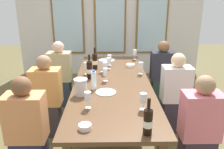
% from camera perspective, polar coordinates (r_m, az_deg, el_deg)
% --- Properties ---
extents(ground_plane, '(12.00, 12.00, 0.00)m').
position_cam_1_polar(ground_plane, '(3.40, 0.05, -13.53)').
color(ground_plane, brown).
extents(back_wall_with_windows, '(4.18, 0.10, 2.90)m').
position_cam_1_polar(back_wall_with_windows, '(5.46, -0.47, 14.94)').
color(back_wall_with_windows, silver).
rests_on(back_wall_with_windows, ground).
extents(dining_table, '(0.98, 2.65, 0.74)m').
position_cam_1_polar(dining_table, '(3.09, 0.05, -2.87)').
color(dining_table, brown).
rests_on(dining_table, ground).
extents(white_plate_0, '(0.27, 0.27, 0.01)m').
position_cam_1_polar(white_plate_0, '(4.08, -1.31, 3.55)').
color(white_plate_0, white).
rests_on(white_plate_0, dining_table).
extents(white_plate_1, '(0.24, 0.24, 0.01)m').
position_cam_1_polar(white_plate_1, '(2.74, -1.49, -4.31)').
color(white_plate_1, white).
rests_on(white_plate_1, dining_table).
extents(metal_pitcher, '(0.16, 0.16, 0.19)m').
position_cam_1_polar(metal_pitcher, '(2.67, -7.56, -2.99)').
color(metal_pitcher, silver).
rests_on(metal_pitcher, dining_table).
extents(wine_bottle_0, '(0.08, 0.08, 0.33)m').
position_cam_1_polar(wine_bottle_0, '(3.56, -4.19, 3.31)').
color(wine_bottle_0, black).
rests_on(wine_bottle_0, dining_table).
extents(wine_bottle_1, '(0.08, 0.08, 0.32)m').
position_cam_1_polar(wine_bottle_1, '(1.94, 8.71, -11.06)').
color(wine_bottle_1, black).
rests_on(wine_bottle_1, dining_table).
extents(wine_bottle_2, '(0.08, 0.08, 0.33)m').
position_cam_1_polar(wine_bottle_2, '(3.17, -5.50, 1.25)').
color(wine_bottle_2, black).
rests_on(wine_bottle_2, dining_table).
extents(tasting_bowl_0, '(0.13, 0.13, 0.05)m').
position_cam_1_polar(tasting_bowl_0, '(3.70, 4.50, 2.20)').
color(tasting_bowl_0, white).
rests_on(tasting_bowl_0, dining_table).
extents(tasting_bowl_1, '(0.11, 0.11, 0.04)m').
position_cam_1_polar(tasting_bowl_1, '(2.04, -6.58, -12.49)').
color(tasting_bowl_1, white).
rests_on(tasting_bowl_1, dining_table).
extents(water_bottle, '(0.06, 0.06, 0.24)m').
position_cam_1_polar(water_bottle, '(2.80, -4.45, -1.39)').
color(water_bottle, white).
rests_on(water_bottle, dining_table).
extents(wine_glass_0, '(0.07, 0.07, 0.17)m').
position_cam_1_polar(wine_glass_0, '(4.12, 5.61, 5.23)').
color(wine_glass_0, white).
rests_on(wine_glass_0, dining_table).
extents(wine_glass_1, '(0.07, 0.07, 0.17)m').
position_cam_1_polar(wine_glass_1, '(3.43, -2.28, 2.57)').
color(wine_glass_1, white).
rests_on(wine_glass_1, dining_table).
extents(wine_glass_2, '(0.07, 0.07, 0.17)m').
position_cam_1_polar(wine_glass_2, '(3.34, -6.26, 1.97)').
color(wine_glass_2, white).
rests_on(wine_glass_2, dining_table).
extents(wine_glass_3, '(0.07, 0.07, 0.17)m').
position_cam_1_polar(wine_glass_3, '(2.34, -5.88, -5.51)').
color(wine_glass_3, white).
rests_on(wine_glass_3, dining_table).
extents(wine_glass_4, '(0.07, 0.07, 0.17)m').
position_cam_1_polar(wine_glass_4, '(2.32, 7.58, -5.74)').
color(wine_glass_4, white).
rests_on(wine_glass_4, dining_table).
extents(wine_glass_5, '(0.07, 0.07, 0.17)m').
position_cam_1_polar(wine_glass_5, '(3.75, -0.61, 3.96)').
color(wine_glass_5, white).
rests_on(wine_glass_5, dining_table).
extents(wine_glass_6, '(0.07, 0.07, 0.17)m').
position_cam_1_polar(wine_glass_6, '(3.06, -1.58, 0.48)').
color(wine_glass_6, white).
rests_on(wine_glass_6, dining_table).
extents(wine_glass_7, '(0.07, 0.07, 0.17)m').
position_cam_1_polar(wine_glass_7, '(3.36, 7.04, 2.09)').
color(wine_glass_7, white).
rests_on(wine_glass_7, dining_table).
extents(wine_glass_8, '(0.07, 0.07, 0.17)m').
position_cam_1_polar(wine_glass_8, '(3.33, -1.67, 2.01)').
color(wine_glass_8, white).
rests_on(wine_glass_8, dining_table).
extents(wine_glass_9, '(0.07, 0.07, 0.17)m').
position_cam_1_polar(wine_glass_9, '(3.57, -0.84, 3.24)').
color(wine_glass_9, white).
rests_on(wine_glass_9, dining_table).
extents(seated_person_0, '(0.38, 0.24, 1.11)m').
position_cam_1_polar(seated_person_0, '(4.04, -12.43, -0.30)').
color(seated_person_0, '#28333E').
rests_on(seated_person_0, ground).
extents(seated_person_1, '(0.38, 0.24, 1.11)m').
position_cam_1_polar(seated_person_1, '(4.07, 11.97, -0.13)').
color(seated_person_1, '#26362F').
rests_on(seated_person_1, ground).
extents(seated_person_2, '(0.38, 0.24, 1.11)m').
position_cam_1_polar(seated_person_2, '(2.54, -19.82, -13.01)').
color(seated_person_2, '#282743').
rests_on(seated_person_2, ground).
extents(seated_person_3, '(0.38, 0.24, 1.11)m').
position_cam_1_polar(seated_person_3, '(2.58, 20.35, -12.61)').
color(seated_person_3, '#342A35').
rests_on(seated_person_3, ground).
extents(seated_person_4, '(0.38, 0.24, 1.11)m').
position_cam_1_polar(seated_person_4, '(3.22, -15.46, -5.60)').
color(seated_person_4, '#383033').
rests_on(seated_person_4, ground).
extents(seated_person_5, '(0.38, 0.24, 1.11)m').
position_cam_1_polar(seated_person_5, '(3.31, 15.09, -4.86)').
color(seated_person_5, '#2E2833').
rests_on(seated_person_5, ground).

